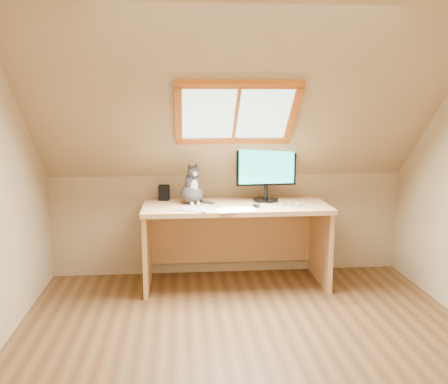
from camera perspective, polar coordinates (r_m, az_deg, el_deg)
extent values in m
plane|color=brown|center=(3.61, 3.25, -18.12)|extent=(3.50, 3.50, 0.00)
cube|color=tan|center=(1.56, 13.18, -9.07)|extent=(3.50, 0.02, 2.40)
cube|color=tan|center=(5.06, 0.44, -3.67)|extent=(3.50, 0.02, 1.00)
cube|color=tan|center=(4.14, 1.51, 10.04)|extent=(3.50, 1.56, 1.41)
cube|color=#B2E0CC|center=(4.22, 1.38, 9.09)|extent=(0.90, 0.53, 0.48)
cube|color=#C05412|center=(4.22, 1.38, 9.09)|extent=(1.02, 0.64, 0.59)
cube|color=#E0AB6A|center=(4.65, 1.32, -1.62)|extent=(1.71, 0.75, 0.04)
cube|color=#E0AB6A|center=(4.73, -8.77, -6.43)|extent=(0.04, 0.67, 0.74)
cube|color=#E0AB6A|center=(4.90, 11.00, -5.90)|extent=(0.04, 0.67, 0.74)
cube|color=#E0AB6A|center=(5.07, 0.87, -5.16)|extent=(1.61, 0.03, 0.52)
cylinder|color=black|center=(4.79, 4.77, -0.92)|extent=(0.24, 0.24, 0.02)
cylinder|color=black|center=(4.77, 4.79, -0.01)|extent=(0.04, 0.04, 0.13)
cube|color=black|center=(4.73, 4.83, 3.01)|extent=(0.57, 0.08, 0.37)
cube|color=#049EE2|center=(4.71, 4.91, 2.96)|extent=(0.53, 0.05, 0.33)
ellipsoid|color=#413B39|center=(4.67, -3.70, -0.19)|extent=(0.27, 0.30, 0.18)
ellipsoid|color=#413B39|center=(4.64, -3.66, 1.07)|extent=(0.17, 0.17, 0.20)
ellipsoid|color=silver|center=(4.58, -3.43, 0.71)|extent=(0.08, 0.06, 0.11)
ellipsoid|color=#413B39|center=(4.58, -3.51, 2.36)|extent=(0.13, 0.12, 0.10)
sphere|color=silver|center=(4.54, -3.33, 2.07)|extent=(0.04, 0.04, 0.04)
cone|color=#413B39|center=(4.58, -4.00, 2.99)|extent=(0.06, 0.06, 0.06)
cone|color=#413B39|center=(4.60, -3.19, 3.03)|extent=(0.06, 0.06, 0.06)
cube|color=black|center=(4.85, -6.88, -0.07)|extent=(0.11, 0.11, 0.14)
cube|color=#B2B2B7|center=(4.39, -3.33, -1.98)|extent=(0.33, 0.29, 0.01)
ellipsoid|color=black|center=(4.49, 3.70, -1.59)|extent=(0.09, 0.11, 0.03)
cube|color=white|center=(4.39, 1.55, -2.03)|extent=(0.33, 0.27, 0.00)
cube|color=white|center=(4.39, 1.55, -2.01)|extent=(0.32, 0.24, 0.00)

